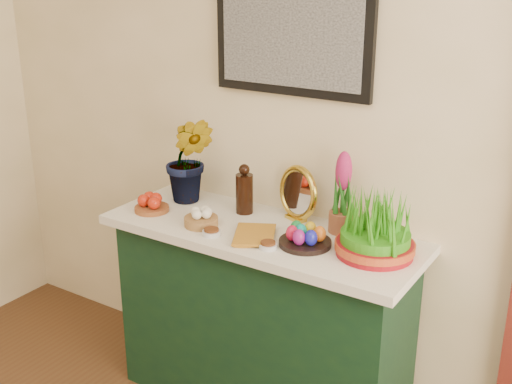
# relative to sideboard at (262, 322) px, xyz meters

# --- Properties ---
(sideboard) EXTENTS (1.30, 0.45, 0.85)m
(sideboard) POSITION_rel_sideboard_xyz_m (0.00, 0.00, 0.00)
(sideboard) COLOR #123218
(sideboard) RESTS_ON ground
(tablecloth) EXTENTS (1.40, 0.55, 0.04)m
(tablecloth) POSITION_rel_sideboard_xyz_m (0.00, 0.00, 0.45)
(tablecloth) COLOR white
(tablecloth) RESTS_ON sideboard
(hyacinth_green) EXTENTS (0.34, 0.32, 0.55)m
(hyacinth_green) POSITION_rel_sideboard_xyz_m (-0.46, 0.10, 0.74)
(hyacinth_green) COLOR #1F651A
(hyacinth_green) RESTS_ON tablecloth
(apple_bowl) EXTENTS (0.20, 0.20, 0.08)m
(apple_bowl) POSITION_rel_sideboard_xyz_m (-0.53, -0.10, 0.50)
(apple_bowl) COLOR brown
(apple_bowl) RESTS_ON tablecloth
(garlic_basket) EXTENTS (0.19, 0.19, 0.08)m
(garlic_basket) POSITION_rel_sideboard_xyz_m (-0.24, -0.12, 0.50)
(garlic_basket) COLOR olive
(garlic_basket) RESTS_ON tablecloth
(vinegar_cruet) EXTENTS (0.08, 0.08, 0.23)m
(vinegar_cruet) POSITION_rel_sideboard_xyz_m (-0.17, 0.11, 0.57)
(vinegar_cruet) COLOR black
(vinegar_cruet) RESTS_ON tablecloth
(mirror) EXTENTS (0.25, 0.14, 0.25)m
(mirror) POSITION_rel_sideboard_xyz_m (0.07, 0.17, 0.58)
(mirror) COLOR gold
(mirror) RESTS_ON tablecloth
(book) EXTENTS (0.23, 0.26, 0.03)m
(book) POSITION_rel_sideboard_xyz_m (-0.05, -0.14, 0.48)
(book) COLOR #B37720
(book) RESTS_ON tablecloth
(spice_dish_left) EXTENTS (0.08, 0.08, 0.03)m
(spice_dish_left) POSITION_rel_sideboard_xyz_m (-0.14, -0.18, 0.48)
(spice_dish_left) COLOR silver
(spice_dish_left) RESTS_ON tablecloth
(spice_dish_right) EXTENTS (0.07, 0.07, 0.03)m
(spice_dish_right) POSITION_rel_sideboard_xyz_m (0.13, -0.16, 0.48)
(spice_dish_right) COLOR silver
(spice_dish_right) RESTS_ON tablecloth
(egg_plate) EXTENTS (0.26, 0.26, 0.09)m
(egg_plate) POSITION_rel_sideboard_xyz_m (0.24, -0.06, 0.50)
(egg_plate) COLOR black
(egg_plate) RESTS_ON tablecloth
(hyacinth_pink) EXTENTS (0.11, 0.11, 0.35)m
(hyacinth_pink) POSITION_rel_sideboard_xyz_m (0.30, 0.15, 0.62)
(hyacinth_pink) COLOR #9B5537
(hyacinth_pink) RESTS_ON tablecloth
(wheatgrass_sabzeh) EXTENTS (0.31, 0.31, 0.26)m
(wheatgrass_sabzeh) POSITION_rel_sideboard_xyz_m (0.51, 0.01, 0.58)
(wheatgrass_sabzeh) COLOR maroon
(wheatgrass_sabzeh) RESTS_ON tablecloth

